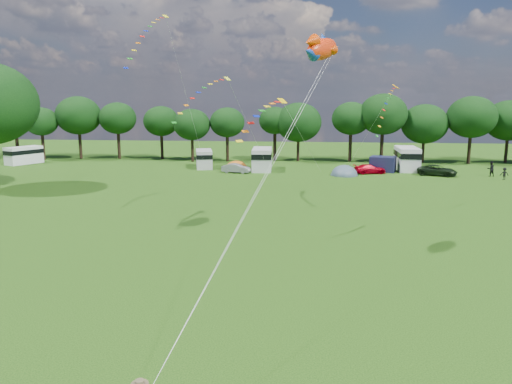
# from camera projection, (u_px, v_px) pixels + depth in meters

# --- Properties ---
(ground_plane) EXTENTS (180.00, 180.00, 0.00)m
(ground_plane) POSITION_uv_depth(u_px,v_px,m) (239.00, 309.00, 23.04)
(ground_plane) COLOR black
(ground_plane) RESTS_ON ground
(tree_line) EXTENTS (102.98, 10.98, 10.27)m
(tree_line) POSITION_uv_depth(u_px,v_px,m) (322.00, 120.00, 75.11)
(tree_line) COLOR black
(tree_line) RESTS_ON ground
(car_b) EXTENTS (3.61, 1.78, 1.22)m
(car_b) POSITION_uv_depth(u_px,v_px,m) (236.00, 168.00, 64.78)
(car_b) COLOR gray
(car_b) RESTS_ON ground
(car_c) EXTENTS (4.26, 2.57, 1.19)m
(car_c) POSITION_uv_depth(u_px,v_px,m) (370.00, 169.00, 64.16)
(car_c) COLOR #B00013
(car_c) RESTS_ON ground
(car_d) EXTENTS (5.34, 3.81, 1.33)m
(car_d) POSITION_uv_depth(u_px,v_px,m) (437.00, 170.00, 62.52)
(car_d) COLOR black
(car_d) RESTS_ON ground
(campervan_a) EXTENTS (4.21, 5.66, 2.55)m
(campervan_a) POSITION_uv_depth(u_px,v_px,m) (24.00, 155.00, 73.59)
(campervan_a) COLOR white
(campervan_a) RESTS_ON ground
(campervan_b) EXTENTS (3.27, 5.43, 2.48)m
(campervan_b) POSITION_uv_depth(u_px,v_px,m) (204.00, 158.00, 69.49)
(campervan_b) COLOR silver
(campervan_b) RESTS_ON ground
(campervan_c) EXTENTS (2.86, 6.13, 2.95)m
(campervan_c) POSITION_uv_depth(u_px,v_px,m) (262.00, 158.00, 67.23)
(campervan_c) COLOR silver
(campervan_c) RESTS_ON ground
(campervan_d) EXTENTS (2.80, 6.33, 3.08)m
(campervan_d) POSITION_uv_depth(u_px,v_px,m) (407.00, 158.00, 67.23)
(campervan_d) COLOR white
(campervan_d) RESTS_ON ground
(tent_orange) EXTENTS (3.31, 3.62, 2.59)m
(tent_orange) POSITION_uv_depth(u_px,v_px,m) (236.00, 170.00, 67.10)
(tent_orange) COLOR #C56416
(tent_orange) RESTS_ON ground
(tent_greyblue) EXTENTS (3.46, 3.79, 2.57)m
(tent_greyblue) POSITION_uv_depth(u_px,v_px,m) (344.00, 175.00, 62.90)
(tent_greyblue) COLOR #435665
(tent_greyblue) RESTS_ON ground
(awning_navy) EXTENTS (3.79, 3.38, 2.00)m
(awning_navy) POSITION_uv_depth(u_px,v_px,m) (383.00, 164.00, 65.95)
(awning_navy) COLOR #181A3A
(awning_navy) RESTS_ON ground
(fish_kite) EXTENTS (2.69, 3.61, 1.95)m
(fish_kite) POSITION_uv_depth(u_px,v_px,m) (320.00, 49.00, 29.65)
(fish_kite) COLOR red
(fish_kite) RESTS_ON ground
(streamer_kite_a) EXTENTS (3.29, 5.56, 5.75)m
(streamer_kite_a) POSITION_uv_depth(u_px,v_px,m) (149.00, 32.00, 50.08)
(streamer_kite_a) COLOR yellow
(streamer_kite_a) RESTS_ON ground
(streamer_kite_b) EXTENTS (4.16, 4.63, 3.77)m
(streamer_kite_b) POSITION_uv_depth(u_px,v_px,m) (206.00, 91.00, 41.00)
(streamer_kite_b) COLOR #F0FC30
(streamer_kite_b) RESTS_ON ground
(streamer_kite_c) EXTENTS (3.15, 4.99, 2.80)m
(streamer_kite_c) POSITION_uv_depth(u_px,v_px,m) (266.00, 112.00, 34.05)
(streamer_kite_c) COLOR yellow
(streamer_kite_c) RESTS_ON ground
(walker_a) EXTENTS (0.99, 0.70, 1.89)m
(walker_a) POSITION_uv_depth(u_px,v_px,m) (491.00, 169.00, 61.89)
(walker_a) COLOR black
(walker_a) RESTS_ON ground
(walker_b) EXTENTS (0.99, 0.52, 1.48)m
(walker_b) POSITION_uv_depth(u_px,v_px,m) (504.00, 174.00, 59.30)
(walker_b) COLOR black
(walker_b) RESTS_ON ground
(streamer_kite_d) EXTENTS (2.55, 5.11, 4.29)m
(streamer_kite_d) POSITION_uv_depth(u_px,v_px,m) (388.00, 102.00, 42.26)
(streamer_kite_d) COLOR #FF9F00
(streamer_kite_d) RESTS_ON ground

